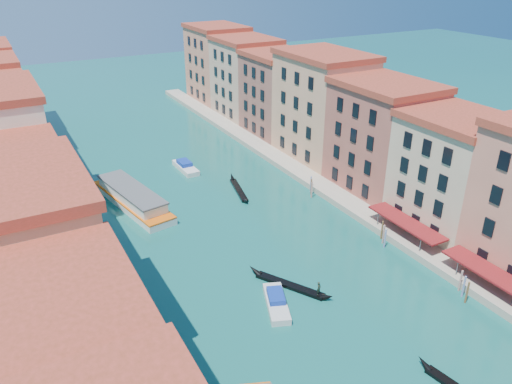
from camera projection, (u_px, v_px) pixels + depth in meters
left_bank_palazzos at (7, 180)px, 66.81m from camera, size 12.80×128.40×21.00m
right_bank_palazzos at (341, 120)px, 91.22m from camera, size 12.80×128.40×21.00m
quay at (303, 174)px, 91.75m from camera, size 4.00×140.00×1.00m
restaurant_awnings at (506, 282)px, 57.47m from camera, size 3.20×44.55×3.12m
mooring_poles_right at (445, 276)px, 61.46m from camera, size 1.44×54.24×3.20m
vaporetto_far at (132, 198)px, 80.99m from camera, size 8.28×20.96×3.04m
gondola_fore at (290, 284)px, 61.33m from camera, size 6.82×10.94×2.42m
gondola_far at (238, 189)px, 86.40m from camera, size 3.51×11.78×1.69m
motorboat_mid at (276, 302)px, 58.00m from camera, size 4.63×7.41×1.47m
motorboat_far at (185, 167)px, 94.75m from camera, size 2.61×7.95×1.64m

